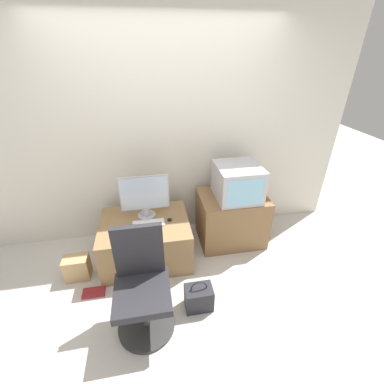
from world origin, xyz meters
name	(u,v)px	position (x,y,z in m)	size (l,w,h in m)	color
ground_plane	(186,309)	(0.00, 0.00, 0.00)	(12.00, 12.00, 0.00)	beige
wall_back	(167,135)	(0.00, 1.32, 1.30)	(4.40, 0.05, 2.60)	silver
desk	(146,240)	(-0.34, 0.78, 0.25)	(0.97, 0.76, 0.50)	#937047
side_stand	(231,218)	(0.72, 0.93, 0.32)	(0.79, 0.59, 0.64)	olive
main_monitor	(145,197)	(-0.31, 0.89, 0.76)	(0.54, 0.20, 0.50)	#B2B2B7
keyboard	(149,224)	(-0.29, 0.73, 0.51)	(0.34, 0.13, 0.01)	white
mouse	(170,220)	(-0.06, 0.76, 0.52)	(0.05, 0.04, 0.03)	black
crt_tv	(238,182)	(0.75, 0.90, 0.84)	(0.49, 0.51, 0.40)	#B7B7BC
office_chair	(142,288)	(-0.38, -0.05, 0.42)	(0.50, 0.50, 0.96)	#333333
cardboard_box_lower	(77,268)	(-1.08, 0.60, 0.13)	(0.25, 0.17, 0.26)	tan
handbag	(199,297)	(0.12, 0.01, 0.12)	(0.26, 0.18, 0.33)	#232328
book	(94,292)	(-0.89, 0.34, 0.01)	(0.22, 0.12, 0.02)	maroon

